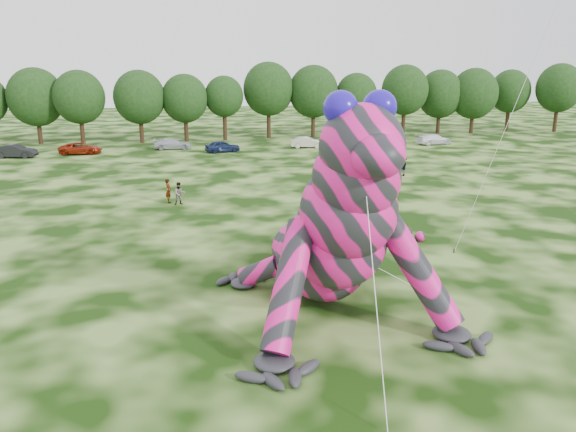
% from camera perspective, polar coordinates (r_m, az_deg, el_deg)
% --- Properties ---
extents(ground, '(240.00, 240.00, 0.00)m').
position_cam_1_polar(ground, '(23.73, 4.68, -10.44)').
color(ground, '#16330A').
rests_on(ground, ground).
extents(inflatable_gecko, '(17.63, 20.30, 9.42)m').
position_cam_1_polar(inflatable_gecko, '(24.90, 2.74, 2.34)').
color(inflatable_gecko, '#E61582').
rests_on(inflatable_gecko, ground).
extents(tree_5, '(7.16, 6.44, 9.80)m').
position_cam_1_polar(tree_5, '(80.89, -24.16, 10.16)').
color(tree_5, black).
rests_on(tree_5, ground).
extents(tree_6, '(6.52, 5.86, 9.49)m').
position_cam_1_polar(tree_6, '(78.19, -20.37, 10.29)').
color(tree_6, black).
rests_on(tree_6, ground).
extents(tree_7, '(6.68, 6.01, 9.48)m').
position_cam_1_polar(tree_7, '(77.58, -14.81, 10.69)').
color(tree_7, black).
rests_on(tree_7, ground).
extents(tree_8, '(6.14, 5.53, 8.94)m').
position_cam_1_polar(tree_8, '(77.71, -10.40, 10.75)').
color(tree_8, black).
rests_on(tree_8, ground).
extents(tree_9, '(5.27, 4.74, 8.68)m').
position_cam_1_polar(tree_9, '(78.38, -6.48, 10.84)').
color(tree_9, black).
rests_on(tree_9, ground).
extents(tree_10, '(7.09, 6.38, 10.50)m').
position_cam_1_polar(tree_10, '(80.37, -1.99, 11.68)').
color(tree_10, black).
rests_on(tree_10, ground).
extents(tree_11, '(7.01, 6.31, 10.07)m').
position_cam_1_polar(tree_11, '(81.34, 2.59, 11.57)').
color(tree_11, black).
rests_on(tree_11, ground).
extents(tree_12, '(5.99, 5.39, 8.97)m').
position_cam_1_polar(tree_12, '(82.69, 6.93, 11.15)').
color(tree_12, black).
rests_on(tree_12, ground).
extents(tree_13, '(6.83, 6.15, 10.13)m').
position_cam_1_polar(tree_13, '(84.61, 11.75, 11.43)').
color(tree_13, black).
rests_on(tree_13, ground).
extents(tree_14, '(6.82, 6.14, 9.40)m').
position_cam_1_polar(tree_14, '(88.74, 15.15, 11.16)').
color(tree_14, black).
rests_on(tree_14, ground).
extents(tree_15, '(7.17, 6.45, 9.63)m').
position_cam_1_polar(tree_15, '(90.26, 18.33, 11.06)').
color(tree_15, black).
rests_on(tree_15, ground).
extents(tree_16, '(6.26, 5.63, 9.37)m').
position_cam_1_polar(tree_16, '(95.25, 21.55, 10.87)').
color(tree_16, black).
rests_on(tree_16, ground).
extents(tree_17, '(6.98, 6.28, 10.30)m').
position_cam_1_polar(tree_17, '(96.73, 25.75, 10.76)').
color(tree_17, black).
rests_on(tree_17, ground).
extents(car_1, '(4.73, 2.42, 1.49)m').
position_cam_1_polar(car_1, '(70.21, -25.93, 5.94)').
color(car_1, black).
rests_on(car_1, ground).
extents(car_2, '(4.89, 2.42, 1.33)m').
position_cam_1_polar(car_2, '(70.13, -20.33, 6.46)').
color(car_2, maroon).
rests_on(car_2, ground).
extents(car_3, '(4.63, 1.92, 1.34)m').
position_cam_1_polar(car_3, '(71.08, -11.67, 7.20)').
color(car_3, '#ACB1B6').
rests_on(car_3, ground).
extents(car_4, '(4.35, 2.43, 1.40)m').
position_cam_1_polar(car_4, '(67.72, -6.67, 7.05)').
color(car_4, '#152044').
rests_on(car_4, ground).
extents(car_5, '(4.32, 2.09, 1.36)m').
position_cam_1_polar(car_5, '(70.96, 1.96, 7.50)').
color(car_5, beige).
rests_on(car_5, ground).
extents(car_6, '(5.07, 2.87, 1.34)m').
position_cam_1_polar(car_6, '(71.90, 8.89, 7.42)').
color(car_6, black).
rests_on(car_6, ground).
extents(car_7, '(5.08, 2.81, 1.39)m').
position_cam_1_polar(car_7, '(76.15, 14.58, 7.56)').
color(car_7, white).
rests_on(car_7, ground).
extents(spectator_5, '(1.49, 0.60, 1.56)m').
position_cam_1_polar(spectator_5, '(38.66, 6.71, 0.95)').
color(spectator_5, gray).
rests_on(spectator_5, ground).
extents(spectator_1, '(0.94, 0.80, 1.71)m').
position_cam_1_polar(spectator_1, '(42.72, -10.96, 2.26)').
color(spectator_1, gray).
rests_on(spectator_1, ground).
extents(spectator_3, '(1.00, 0.72, 1.58)m').
position_cam_1_polar(spectator_3, '(57.95, 8.72, 5.68)').
color(spectator_3, gray).
rests_on(spectator_3, ground).
extents(spectator_2, '(1.28, 1.34, 1.83)m').
position_cam_1_polar(spectator_2, '(53.94, 11.63, 4.97)').
color(spectator_2, gray).
rests_on(spectator_2, ground).
extents(spectator_0, '(0.48, 0.69, 1.84)m').
position_cam_1_polar(spectator_0, '(43.40, -12.04, 2.49)').
color(spectator_0, gray).
rests_on(spectator_0, ground).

